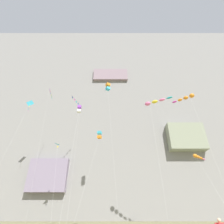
% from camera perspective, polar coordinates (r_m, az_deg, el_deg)
% --- Properties ---
extents(cliff_face, '(180.00, 31.35, 80.08)m').
position_cam_1_polar(cliff_face, '(80.80, -0.50, -1.62)').
color(cliff_face, gray).
rests_on(cliff_face, ground).
extents(kite_delta_front_field, '(2.47, 4.48, 16.95)m').
position_cam_1_polar(kite_delta_front_field, '(47.98, -16.74, -10.99)').
color(kite_delta_front_field, '#38B2D1').
rests_on(kite_delta_front_field, ground).
extents(kite_diamond_high_left, '(3.76, 4.88, 30.88)m').
position_cam_1_polar(kite_diamond_high_left, '(56.61, -25.17, 1.79)').
color(kite_diamond_high_left, '#38B2D1').
rests_on(kite_diamond_high_left, ground).
extents(kite_windsock_near_cliff, '(5.97, 3.71, 24.61)m').
position_cam_1_polar(kite_windsock_near_cliff, '(42.04, 13.30, 3.12)').
color(kite_windsock_near_cliff, pink).
rests_on(kite_windsock_near_cliff, ground).
extents(kite_windsock_low_left, '(4.99, 3.74, 23.83)m').
position_cam_1_polar(kite_windsock_low_left, '(41.24, 22.69, 4.23)').
color(kite_windsock_low_left, orange).
rests_on(kite_windsock_low_left, ground).
extents(kite_box_upper_mid, '(0.75, 5.94, 19.02)m').
position_cam_1_polar(kite_box_upper_mid, '(32.78, -10.53, 0.85)').
color(kite_box_upper_mid, purple).
rests_on(kite_box_upper_mid, ground).
extents(kite_windsock_far_right, '(3.01, 5.18, 8.97)m').
position_cam_1_polar(kite_windsock_far_right, '(28.34, 25.82, -12.89)').
color(kite_windsock_far_right, orange).
rests_on(kite_windsock_far_right, ground).
extents(kite_banner_mid_right, '(2.61, 7.00, 33.12)m').
position_cam_1_polar(kite_banner_mid_right, '(54.09, -19.57, 3.02)').
color(kite_banner_mid_right, black).
rests_on(kite_banner_mid_right, ground).
extents(kite_box_high_center, '(3.29, 3.41, 14.89)m').
position_cam_1_polar(kite_box_high_center, '(32.53, -4.13, -7.42)').
color(kite_box_high_center, '#38B2D1').
rests_on(kite_box_high_center, ground).
extents(kite_box_mid_center, '(2.92, 1.93, 31.21)m').
position_cam_1_polar(kite_box_mid_center, '(46.23, -1.36, 8.04)').
color(kite_box_mid_center, orange).
rests_on(kite_box_mid_center, ground).
extents(kite_banner_mid_left, '(2.80, 7.15, 30.75)m').
position_cam_1_polar(kite_banner_mid_left, '(52.27, -11.48, 1.47)').
color(kite_banner_mid_left, black).
rests_on(kite_banner_mid_left, ground).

